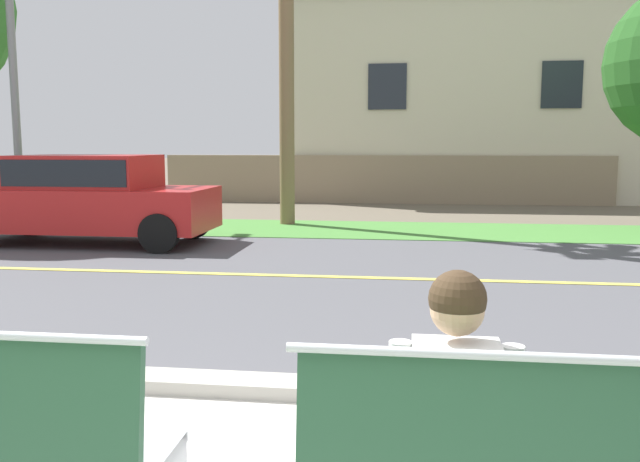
# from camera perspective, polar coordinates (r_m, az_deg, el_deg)

# --- Properties ---
(ground_plane) EXTENTS (140.00, 140.00, 0.00)m
(ground_plane) POSITION_cam_1_polar(r_m,az_deg,el_deg) (10.19, 3.54, -2.36)
(ground_plane) COLOR #665B4C
(curb_edge) EXTENTS (44.00, 0.30, 0.11)m
(curb_edge) POSITION_cam_1_polar(r_m,az_deg,el_deg) (4.73, -1.46, -13.29)
(curb_edge) COLOR #ADA89E
(curb_edge) RESTS_ON ground_plane
(street_asphalt) EXTENTS (52.00, 8.00, 0.01)m
(street_asphalt) POSITION_cam_1_polar(r_m,az_deg,el_deg) (8.72, 2.84, -3.99)
(street_asphalt) COLOR #515156
(street_asphalt) RESTS_ON ground_plane
(road_centre_line) EXTENTS (48.00, 0.14, 0.01)m
(road_centre_line) POSITION_cam_1_polar(r_m,az_deg,el_deg) (8.72, 2.84, -3.96)
(road_centre_line) COLOR #E0CC4C
(road_centre_line) RESTS_ON ground_plane
(far_verge_grass) EXTENTS (48.00, 2.80, 0.02)m
(far_verge_grass) POSITION_cam_1_polar(r_m,az_deg,el_deg) (13.55, 4.56, 0.11)
(far_verge_grass) COLOR #478438
(far_verge_grass) RESTS_ON ground_plane
(seated_person_white) EXTENTS (0.52, 0.68, 1.25)m
(seated_person_white) POSITION_cam_1_polar(r_m,az_deg,el_deg) (2.85, 11.26, -14.39)
(seated_person_white) COLOR black
(seated_person_white) RESTS_ON ground_plane
(car_red_far) EXTENTS (4.30, 1.86, 1.54)m
(car_red_far) POSITION_cam_1_polar(r_m,az_deg,el_deg) (12.27, -19.22, 2.92)
(car_red_far) COLOR red
(car_red_far) RESTS_ON ground_plane
(streetlamp) EXTENTS (0.24, 2.10, 7.43)m
(streetlamp) POSITION_cam_1_polar(r_m,az_deg,el_deg) (15.69, -24.49, 15.94)
(streetlamp) COLOR gray
(streetlamp) RESTS_ON ground_plane
(garden_wall) EXTENTS (13.00, 0.36, 1.40)m
(garden_wall) POSITION_cam_1_polar(r_m,az_deg,el_deg) (19.74, 5.38, 4.40)
(garden_wall) COLOR gray
(garden_wall) RESTS_ON ground_plane
(house_across_street) EXTENTS (11.61, 6.91, 6.72)m
(house_across_street) POSITION_cam_1_polar(r_m,az_deg,el_deg) (23.03, 12.18, 11.44)
(house_across_street) COLOR beige
(house_across_street) RESTS_ON ground_plane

